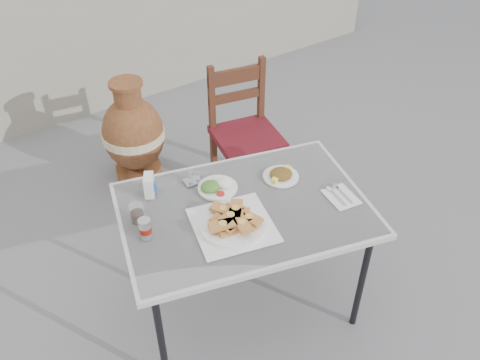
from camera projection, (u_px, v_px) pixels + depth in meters
ground at (269, 293)px, 2.82m from camera, size 80.00×80.00×0.00m
cafe_table at (245, 215)px, 2.37m from camera, size 1.31×1.05×0.69m
pide_plate at (233, 220)px, 2.23m from camera, size 0.42×0.42×0.07m
salad_rice_plate at (217, 186)px, 2.43m from camera, size 0.19×0.19×0.05m
salad_chopped_plate at (281, 175)px, 2.51m from camera, size 0.18×0.18×0.04m
soda_can at (145, 229)px, 2.16m from camera, size 0.05×0.05×0.10m
cola_glass at (137, 215)px, 2.24m from camera, size 0.06×0.06×0.09m
napkin_holder at (149, 185)px, 2.38m from camera, size 0.08×0.10×0.10m
condiment_caddy at (193, 179)px, 2.47m from camera, size 0.09×0.08×0.06m
cutlery_napkin at (339, 195)px, 2.40m from camera, size 0.15×0.19×0.01m
chair at (245, 133)px, 3.24m from camera, size 0.47×0.47×0.90m
terracotta_urn at (133, 134)px, 3.44m from camera, size 0.43×0.43×0.74m
back_wall at (82, 39)px, 4.05m from camera, size 6.00×0.25×1.20m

